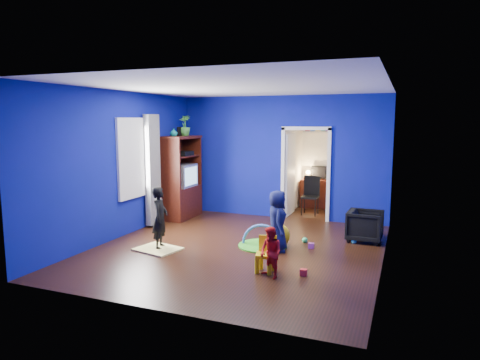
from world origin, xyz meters
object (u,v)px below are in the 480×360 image
at_px(child_navy, 277,221).
at_px(folding_chair, 310,196).
at_px(vase, 174,132).
at_px(tv_armoire, 181,177).
at_px(armchair, 365,226).
at_px(toddler_red, 271,253).
at_px(crt_tv, 183,176).
at_px(hopper_ball, 278,235).
at_px(kid_chair, 265,256).
at_px(child_black, 160,218).
at_px(play_mat, 263,246).
at_px(study_desk, 318,194).

distance_m(child_navy, folding_chair, 3.19).
height_order(vase, tv_armoire, vase).
xyz_separation_m(armchair, toddler_red, (-1.12, -2.53, 0.08)).
bearing_deg(crt_tv, toddler_red, -44.02).
xyz_separation_m(hopper_ball, kid_chair, (0.19, -1.34, 0.03)).
xyz_separation_m(child_black, child_navy, (2.02, 0.62, -0.02)).
bearing_deg(child_black, child_navy, -88.89).
bearing_deg(vase, hopper_ball, -22.85).
xyz_separation_m(child_black, tv_armoire, (-0.89, 2.38, 0.41)).
height_order(child_black, toddler_red, child_black).
distance_m(play_mat, study_desk, 3.98).
xyz_separation_m(child_navy, study_desk, (-0.10, 4.15, -0.17)).
xyz_separation_m(crt_tv, folding_chair, (2.77, 1.43, -0.56)).
bearing_deg(kid_chair, toddler_red, -66.63).
distance_m(hopper_ball, study_desk, 3.90).
distance_m(armchair, kid_chair, 2.66).
height_order(child_black, play_mat, child_black).
distance_m(vase, study_desk, 4.24).
bearing_deg(child_black, play_mat, -80.40).
distance_m(armchair, folding_chair, 2.46).
distance_m(child_navy, kid_chair, 1.14).
distance_m(toddler_red, hopper_ball, 1.59).
distance_m(child_navy, hopper_ball, 0.42).
xyz_separation_m(vase, crt_tv, (0.04, 0.30, -1.03)).
bearing_deg(tv_armoire, armchair, -6.81).
relative_size(vase, kid_chair, 0.37).
distance_m(child_black, tv_armoire, 2.57).
bearing_deg(play_mat, tv_armoire, 148.69).
bearing_deg(toddler_red, tv_armoire, 167.80).
bearing_deg(hopper_ball, child_black, -156.07).
height_order(child_black, hopper_ball, child_black).
distance_m(crt_tv, folding_chair, 3.17).
xyz_separation_m(toddler_red, crt_tv, (-3.15, 3.05, 0.64)).
bearing_deg(armchair, vase, 89.28).
relative_size(child_navy, vase, 5.90).
height_order(vase, folding_chair, vase).
bearing_deg(kid_chair, child_black, 154.19).
bearing_deg(hopper_ball, toddler_red, -77.67).
height_order(tv_armoire, hopper_ball, tv_armoire).
xyz_separation_m(armchair, vase, (-4.31, 0.21, 1.75)).
relative_size(tv_armoire, study_desk, 2.23).
bearing_deg(play_mat, toddler_red, -67.34).
relative_size(armchair, child_black, 0.58).
distance_m(hopper_ball, folding_chair, 2.95).
bearing_deg(hopper_ball, study_desk, 90.68).
bearing_deg(child_black, armchair, -77.51).
relative_size(vase, study_desk, 0.21).
xyz_separation_m(vase, study_desk, (2.81, 2.69, -1.68)).
bearing_deg(toddler_red, hopper_ball, 133.79).
bearing_deg(study_desk, armchair, -62.72).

